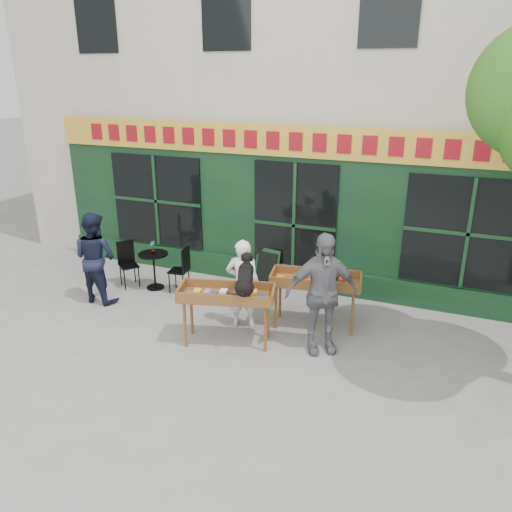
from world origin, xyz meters
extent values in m
plane|color=slate|center=(0.00, 0.00, 0.00)|extent=(80.00, 80.00, 0.00)
cube|color=beige|center=(0.00, 6.00, 5.00)|extent=(14.00, 7.00, 10.00)
cube|color=black|center=(0.00, 2.42, 1.60)|extent=(11.00, 0.16, 3.20)
cube|color=gold|center=(0.00, 2.30, 3.00)|extent=(11.00, 0.06, 0.60)
cube|color=maroon|center=(0.00, 2.26, 3.00)|extent=(9.60, 0.03, 0.34)
cube|color=black|center=(0.00, 2.32, 0.25)|extent=(11.00, 0.10, 0.50)
cube|color=black|center=(0.00, 2.32, 1.35)|extent=(1.70, 0.05, 2.50)
cube|color=black|center=(-3.20, 2.32, 1.55)|extent=(2.20, 0.05, 2.00)
cube|color=black|center=(3.20, 2.32, 1.55)|extent=(2.20, 0.05, 2.00)
cylinder|color=brown|center=(-0.85, -0.64, 0.40)|extent=(0.05, 0.05, 0.80)
cylinder|color=brown|center=(0.40, -0.29, 0.40)|extent=(0.05, 0.05, 0.80)
cylinder|color=brown|center=(-0.97, -0.22, 0.40)|extent=(0.05, 0.05, 0.80)
cylinder|color=brown|center=(0.28, 0.13, 0.40)|extent=(0.05, 0.05, 0.80)
cube|color=brown|center=(-0.29, -0.25, 0.82)|extent=(1.60, 0.96, 0.05)
cube|color=brown|center=(-0.21, -0.53, 0.90)|extent=(1.46, 0.44, 0.18)
cube|color=brown|center=(-0.37, 0.03, 0.90)|extent=(1.46, 0.44, 0.18)
cube|color=brown|center=(-0.29, -0.25, 0.88)|extent=(1.36, 0.74, 0.06)
imported|color=white|center=(-0.29, 0.40, 0.80)|extent=(0.66, 0.52, 1.59)
cylinder|color=brown|center=(0.28, 0.51, 0.40)|extent=(0.05, 0.05, 0.80)
cylinder|color=brown|center=(1.56, 0.74, 0.40)|extent=(0.05, 0.05, 0.80)
cylinder|color=brown|center=(0.20, 0.95, 0.40)|extent=(0.05, 0.05, 0.80)
cylinder|color=brown|center=(1.48, 1.18, 0.40)|extent=(0.05, 0.05, 0.80)
cube|color=brown|center=(0.88, 0.84, 0.82)|extent=(1.58, 0.84, 0.05)
cube|color=brown|center=(0.93, 0.56, 0.90)|extent=(1.48, 0.31, 0.18)
cube|color=brown|center=(0.83, 1.13, 0.90)|extent=(1.48, 0.31, 0.18)
cube|color=brown|center=(0.88, 0.84, 0.88)|extent=(1.35, 0.62, 0.06)
imported|color=#5E5E63|center=(1.18, 0.09, 0.99)|extent=(1.24, 1.00, 1.97)
cylinder|color=black|center=(-2.63, 1.19, 0.02)|extent=(0.36, 0.36, 0.03)
cylinder|color=black|center=(-2.63, 1.19, 0.38)|extent=(0.04, 0.04, 0.72)
cylinder|color=black|center=(-2.63, 1.19, 0.75)|extent=(0.60, 0.60, 0.03)
cube|color=black|center=(-3.18, 1.09, 0.45)|extent=(0.51, 0.51, 0.03)
cube|color=black|center=(-3.31, 1.20, 0.70)|extent=(0.25, 0.30, 0.50)
cylinder|color=black|center=(-3.16, 0.88, 0.22)|extent=(0.02, 0.02, 0.44)
cylinder|color=black|center=(-2.97, 1.12, 0.22)|extent=(0.02, 0.02, 0.44)
cylinder|color=black|center=(-3.39, 1.07, 0.22)|extent=(0.02, 0.02, 0.44)
cylinder|color=black|center=(-3.20, 1.31, 0.22)|extent=(0.02, 0.02, 0.44)
cube|color=black|center=(-2.08, 1.24, 0.45)|extent=(0.40, 0.40, 0.03)
cube|color=black|center=(-1.91, 1.26, 0.70)|extent=(0.07, 0.36, 0.50)
cylinder|color=black|center=(-2.24, 1.38, 0.22)|extent=(0.02, 0.02, 0.44)
cylinder|color=black|center=(-2.21, 1.08, 0.22)|extent=(0.02, 0.02, 0.44)
cylinder|color=black|center=(-1.95, 1.41, 0.22)|extent=(0.02, 0.02, 0.44)
cylinder|color=black|center=(-1.91, 1.11, 0.22)|extent=(0.02, 0.02, 0.44)
imported|color=gray|center=(-2.63, 1.19, 0.90)|extent=(0.17, 0.14, 0.27)
imported|color=black|center=(-3.33, 0.29, 0.89)|extent=(0.90, 0.72, 1.77)
cube|color=black|center=(-0.54, 2.20, 0.40)|extent=(0.59, 0.30, 0.79)
cube|color=black|center=(-0.54, 2.18, 0.40)|extent=(0.48, 0.26, 0.65)
camera|label=1|loc=(2.91, -6.83, 4.19)|focal=35.00mm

